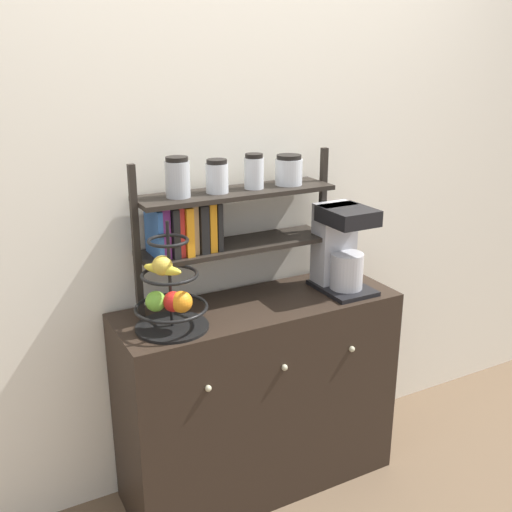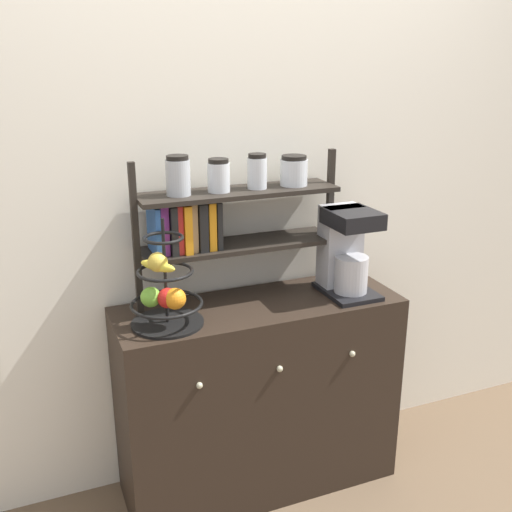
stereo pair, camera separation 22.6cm
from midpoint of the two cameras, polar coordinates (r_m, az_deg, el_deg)
name	(u,v)px [view 1 (the left image)]	position (r m, az deg, el deg)	size (l,w,h in m)	color
ground_plane	(281,508)	(2.63, -0.22, -22.92)	(12.00, 12.00, 0.00)	brown
wall_back	(230,173)	(2.40, -5.17, 7.86)	(7.00, 0.05, 2.60)	silver
sideboard	(259,396)	(2.52, -2.36, -13.27)	(1.12, 0.41, 0.83)	black
coffee_maker	(340,247)	(2.44, 5.43, 0.79)	(0.19, 0.26, 0.35)	black
fruit_stand	(170,295)	(2.11, -11.28, -3.76)	(0.26, 0.26, 0.39)	black
shelf_hutch	(218,211)	(2.26, -6.47, 4.21)	(0.82, 0.20, 0.58)	black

